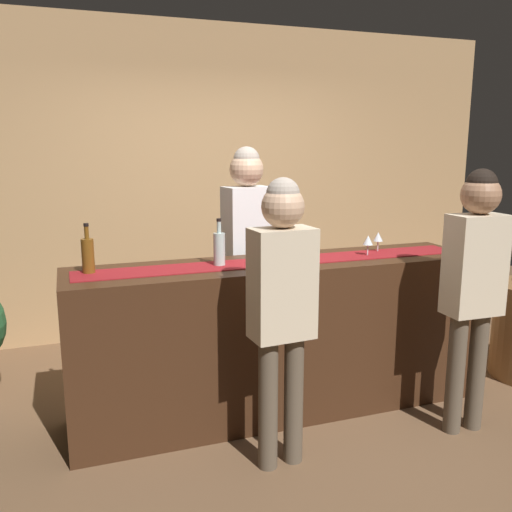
% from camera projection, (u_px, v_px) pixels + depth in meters
% --- Properties ---
extents(ground_plane, '(10.00, 10.00, 0.00)m').
position_uv_depth(ground_plane, '(278.00, 408.00, 3.77)').
color(ground_plane, brown).
extents(back_wall, '(6.00, 0.12, 2.90)m').
position_uv_depth(back_wall, '(207.00, 181.00, 5.23)').
color(back_wall, tan).
rests_on(back_wall, ground).
extents(bar_counter, '(2.76, 0.60, 1.04)m').
position_uv_depth(bar_counter, '(279.00, 337.00, 3.66)').
color(bar_counter, '#3D2314').
rests_on(bar_counter, ground).
extents(counter_runner_cloth, '(2.62, 0.28, 0.01)m').
position_uv_depth(counter_runner_cloth, '(280.00, 261.00, 3.56)').
color(counter_runner_cloth, maroon).
rests_on(counter_runner_cloth, bar_counter).
extents(wine_bottle_amber, '(0.07, 0.07, 0.30)m').
position_uv_depth(wine_bottle_amber, '(88.00, 255.00, 3.21)').
color(wine_bottle_amber, brown).
rests_on(wine_bottle_amber, bar_counter).
extents(wine_bottle_clear, '(0.07, 0.07, 0.30)m').
position_uv_depth(wine_bottle_clear, '(219.00, 248.00, 3.42)').
color(wine_bottle_clear, '#B2C6C1').
rests_on(wine_bottle_clear, bar_counter).
extents(wine_glass_near_customer, '(0.07, 0.07, 0.14)m').
position_uv_depth(wine_glass_near_customer, '(368.00, 241.00, 3.72)').
color(wine_glass_near_customer, silver).
rests_on(wine_glass_near_customer, bar_counter).
extents(wine_glass_mid_counter, '(0.07, 0.07, 0.14)m').
position_uv_depth(wine_glass_mid_counter, '(378.00, 237.00, 3.86)').
color(wine_glass_mid_counter, silver).
rests_on(wine_glass_mid_counter, bar_counter).
extents(bartender, '(0.37, 0.26, 1.78)m').
position_uv_depth(bartender, '(247.00, 237.00, 4.07)').
color(bartender, '#26262B').
rests_on(bartender, ground).
extents(customer_sipping, '(0.34, 0.23, 1.66)m').
position_uv_depth(customer_sipping, '(474.00, 275.00, 3.29)').
color(customer_sipping, brown).
rests_on(customer_sipping, ground).
extents(customer_browsing, '(0.35, 0.23, 1.63)m').
position_uv_depth(customer_browsing, '(282.00, 295.00, 2.92)').
color(customer_browsing, brown).
rests_on(customer_browsing, ground).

